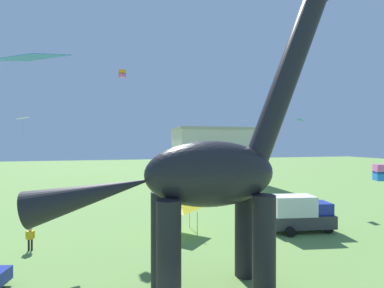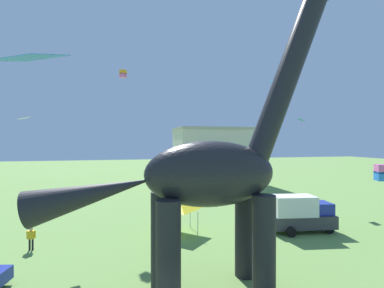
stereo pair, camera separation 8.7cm
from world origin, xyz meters
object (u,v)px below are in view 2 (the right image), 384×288
kite_drifting (24,118)px  kite_near_high (28,58)px  festival_canopy_tent (179,204)px  kite_mid_left (123,74)px  parked_box_truck (300,213)px  dinosaur_sculpture (210,174)px  kite_mid_right (382,173)px  kite_far_left (79,195)px  person_vendor_side (31,236)px  kite_apex (277,82)px  kite_far_right (301,120)px

kite_drifting → kite_near_high: (6.26, -20.66, -0.03)m
festival_canopy_tent → kite_mid_left: (-4.63, 7.15, 12.63)m
parked_box_truck → dinosaur_sculpture: bearing=-136.3°
kite_mid_right → kite_far_left: bearing=179.8°
person_vendor_side → festival_canopy_tent: festival_canopy_tent is taller
dinosaur_sculpture → kite_mid_left: (-4.33, 16.92, 8.98)m
kite_mid_left → kite_drifting: size_ratio=0.51×
kite_mid_left → kite_mid_right: (22.02, -11.17, -9.98)m
kite_apex → kite_far_left: bearing=-156.3°
dinosaur_sculpture → kite_mid_left: bearing=97.3°
person_vendor_side → kite_near_high: kite_near_high is taller
kite_drifting → kite_far_left: bearing=-55.5°
person_vendor_side → kite_drifting: 10.94m
person_vendor_side → kite_mid_right: kite_mid_right is taller
kite_mid_left → kite_far_left: (-2.91, -11.06, -10.83)m
kite_far_right → kite_mid_right: (-0.66, -12.50, -5.58)m
kite_apex → kite_far_left: kite_apex is taller
kite_apex → kite_mid_left: bearing=172.2°
person_vendor_side → kite_near_high: 17.88m
festival_canopy_tent → kite_apex: kite_apex is taller
festival_canopy_tent → kite_far_right: kite_far_right is taller
person_vendor_side → kite_far_left: kite_far_left is taller
kite_far_right → kite_mid_right: bearing=-93.0°
kite_far_right → kite_far_left: size_ratio=2.17×
kite_drifting → kite_far_left: (5.84, -8.50, -5.69)m
kite_far_right → kite_apex: bearing=-147.0°
kite_near_high → kite_drifting: bearing=106.9°
kite_far_right → kite_apex: size_ratio=0.71×
parked_box_truck → kite_far_right: size_ratio=4.01×
kite_mid_right → festival_canopy_tent: bearing=167.0°
dinosaur_sculpture → festival_canopy_tent: (0.30, 9.77, -3.66)m
kite_apex → kite_mid_right: bearing=-60.5°
kite_drifting → kite_apex: bearing=0.5°
dinosaur_sculpture → person_vendor_side: dinosaur_sculpture is taller
kite_apex → kite_near_high: (-19.51, -20.90, -4.68)m
kite_far_right → person_vendor_side: bearing=-161.7°
festival_canopy_tent → kite_drifting: bearing=161.1°
parked_box_truck → kite_mid_left: (-15.05, 9.43, 13.53)m
kite_mid_right → kite_far_left: kite_mid_right is taller
kite_mid_left → parked_box_truck: bearing=-32.1°
kite_mid_right → kite_near_high: 27.73m
dinosaur_sculpture → kite_near_high: 10.04m
parked_box_truck → kite_apex: kite_apex is taller
kite_apex → kite_far_left: (-19.93, -8.73, -10.34)m
parked_box_truck → festival_canopy_tent: bearing=176.5°
kite_mid_right → kite_near_high: kite_near_high is taller
person_vendor_side → festival_canopy_tent: 11.39m
dinosaur_sculpture → kite_near_high: size_ratio=8.47×
kite_mid_left → kite_near_high: kite_mid_left is taller
kite_drifting → parked_box_truck: bearing=-16.1°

